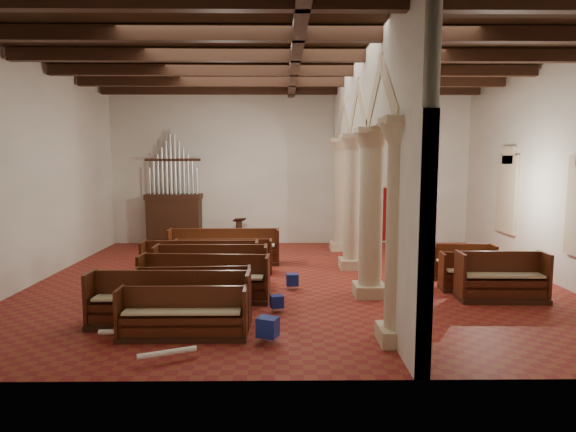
# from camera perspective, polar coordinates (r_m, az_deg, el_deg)

# --- Properties ---
(floor) EXTENTS (14.00, 14.00, 0.00)m
(floor) POSITION_cam_1_polar(r_m,az_deg,el_deg) (13.38, 0.77, -7.68)
(floor) COLOR maroon
(floor) RESTS_ON ground
(ceiling) EXTENTS (14.00, 14.00, 0.00)m
(ceiling) POSITION_cam_1_polar(r_m,az_deg,el_deg) (13.22, 0.81, 18.39)
(ceiling) COLOR black
(ceiling) RESTS_ON wall_back
(wall_back) EXTENTS (14.00, 0.02, 6.00)m
(wall_back) POSITION_cam_1_polar(r_m,az_deg,el_deg) (18.95, 0.33, 5.77)
(wall_back) COLOR white
(wall_back) RESTS_ON floor
(wall_front) EXTENTS (14.00, 0.02, 6.00)m
(wall_front) POSITION_cam_1_polar(r_m,az_deg,el_deg) (6.96, 2.03, 3.94)
(wall_front) COLOR white
(wall_front) RESTS_ON floor
(wall_left) EXTENTS (0.02, 12.00, 6.00)m
(wall_left) POSITION_cam_1_polar(r_m,az_deg,el_deg) (14.57, -28.02, 4.65)
(wall_left) COLOR white
(wall_left) RESTS_ON floor
(wall_right) EXTENTS (0.02, 12.00, 6.00)m
(wall_right) POSITION_cam_1_polar(r_m,az_deg,el_deg) (14.88, 28.95, 4.63)
(wall_right) COLOR white
(wall_right) RESTS_ON floor
(ceiling_beams) EXTENTS (13.80, 11.80, 0.30)m
(ceiling_beams) POSITION_cam_1_polar(r_m,az_deg,el_deg) (13.18, 0.81, 17.62)
(ceiling_beams) COLOR #321910
(ceiling_beams) RESTS_ON wall_back
(arcade) EXTENTS (0.90, 11.90, 6.00)m
(arcade) POSITION_cam_1_polar(r_m,az_deg,el_deg) (13.12, 8.75, 7.68)
(arcade) COLOR beige
(arcade) RESTS_ON floor
(window_right_b) EXTENTS (0.03, 1.00, 2.20)m
(window_right_b) POSITION_cam_1_polar(r_m,az_deg,el_deg) (17.12, 24.62, 2.35)
(window_right_b) COLOR #2F6B51
(window_right_b) RESTS_ON wall_right
(window_back) EXTENTS (1.00, 0.03, 2.20)m
(window_back) POSITION_cam_1_polar(r_m,az_deg,el_deg) (19.69, 15.06, 3.24)
(window_back) COLOR #2F6B51
(window_back) RESTS_ON wall_back
(pipe_organ) EXTENTS (2.10, 0.85, 4.40)m
(pipe_organ) POSITION_cam_1_polar(r_m,az_deg,el_deg) (19.01, -13.33, 0.67)
(pipe_organ) COLOR #321910
(pipe_organ) RESTS_ON floor
(lectern) EXTENTS (0.54, 0.58, 1.09)m
(lectern) POSITION_cam_1_polar(r_m,az_deg,el_deg) (18.74, -5.83, -2.11)
(lectern) COLOR #3E2913
(lectern) RESTS_ON floor
(dossal_curtain) EXTENTS (1.80, 0.07, 2.17)m
(dossal_curtain) POSITION_cam_1_polar(r_m,az_deg,el_deg) (19.37, 10.74, 0.23)
(dossal_curtain) COLOR maroon
(dossal_curtain) RESTS_ON floor
(processional_banner) EXTENTS (0.60, 0.76, 2.62)m
(processional_banner) POSITION_cam_1_polar(r_m,az_deg,el_deg) (18.87, 14.20, -1.06)
(processional_banner) COLOR #321910
(processional_banner) RESTS_ON floor
(hymnal_box_a) EXTENTS (0.45, 0.41, 0.36)m
(hymnal_box_a) POSITION_cam_1_polar(r_m,az_deg,el_deg) (9.05, -2.41, -13.01)
(hymnal_box_a) COLOR navy
(hymnal_box_a) RESTS_ON floor
(hymnal_box_b) EXTENTS (0.32, 0.29, 0.27)m
(hymnal_box_b) POSITION_cam_1_polar(r_m,az_deg,el_deg) (10.70, -1.34, -10.10)
(hymnal_box_b) COLOR navy
(hymnal_box_b) RESTS_ON floor
(hymnal_box_c) EXTENTS (0.33, 0.28, 0.30)m
(hymnal_box_c) POSITION_cam_1_polar(r_m,az_deg,el_deg) (12.47, 0.51, -7.56)
(hymnal_box_c) COLOR navy
(hymnal_box_c) RESTS_ON floor
(tube_heater_a) EXTENTS (0.93, 0.45, 0.10)m
(tube_heater_a) POSITION_cam_1_polar(r_m,az_deg,el_deg) (8.50, -14.12, -15.43)
(tube_heater_a) COLOR white
(tube_heater_a) RESTS_ON floor
(tube_heater_b) EXTENTS (1.01, 0.15, 0.10)m
(tube_heater_b) POSITION_cam_1_polar(r_m,az_deg,el_deg) (9.65, -18.62, -12.86)
(tube_heater_b) COLOR white
(tube_heater_b) RESTS_ON floor
(nave_pew_0) EXTENTS (2.42, 0.64, 0.95)m
(nave_pew_0) POSITION_cam_1_polar(r_m,az_deg,el_deg) (9.44, -12.35, -12.09)
(nave_pew_0) COLOR #321910
(nave_pew_0) RESTS_ON floor
(nave_pew_1) EXTENTS (3.25, 0.79, 1.10)m
(nave_pew_1) POSITION_cam_1_polar(r_m,az_deg,el_deg) (10.10, -13.85, -10.59)
(nave_pew_1) COLOR #321910
(nave_pew_1) RESTS_ON floor
(nave_pew_2) EXTENTS (2.59, 0.79, 0.95)m
(nave_pew_2) POSITION_cam_1_polar(r_m,az_deg,el_deg) (11.00, -11.19, -9.33)
(nave_pew_2) COLOR #321910
(nave_pew_2) RESTS_ON floor
(nave_pew_3) EXTENTS (3.10, 0.91, 1.09)m
(nave_pew_3) POSITION_cam_1_polar(r_m,az_deg,el_deg) (11.65, -9.87, -8.15)
(nave_pew_3) COLOR #321910
(nave_pew_3) RESTS_ON floor
(nave_pew_4) EXTENTS (2.88, 0.78, 1.15)m
(nave_pew_4) POSITION_cam_1_polar(r_m,az_deg,el_deg) (12.55, -9.09, -6.95)
(nave_pew_4) COLOR #321910
(nave_pew_4) RESTS_ON floor
(nave_pew_5) EXTENTS (3.22, 0.77, 1.08)m
(nave_pew_5) POSITION_cam_1_polar(r_m,az_deg,el_deg) (13.62, -10.34, -5.99)
(nave_pew_5) COLOR #321910
(nave_pew_5) RESTS_ON floor
(nave_pew_6) EXTENTS (2.86, 0.68, 0.98)m
(nave_pew_6) POSITION_cam_1_polar(r_m,az_deg,el_deg) (14.33, -7.66, -5.43)
(nave_pew_6) COLOR #321910
(nave_pew_6) RESTS_ON floor
(nave_pew_7) EXTENTS (3.52, 0.78, 1.12)m
(nave_pew_7) POSITION_cam_1_polar(r_m,az_deg,el_deg) (15.50, -7.59, -4.33)
(nave_pew_7) COLOR #321910
(nave_pew_7) RESTS_ON floor
(aisle_pew_0) EXTENTS (2.07, 0.82, 1.15)m
(aisle_pew_0) POSITION_cam_1_polar(r_m,az_deg,el_deg) (12.55, 23.98, -7.41)
(aisle_pew_0) COLOR #321910
(aisle_pew_0) RESTS_ON floor
(aisle_pew_1) EXTENTS (1.83, 0.75, 0.96)m
(aisle_pew_1) POSITION_cam_1_polar(r_m,az_deg,el_deg) (13.25, 21.41, -6.86)
(aisle_pew_1) COLOR #321910
(aisle_pew_1) RESTS_ON floor
(aisle_pew_2) EXTENTS (1.77, 0.70, 0.96)m
(aisle_pew_2) POSITION_cam_1_polar(r_m,az_deg,el_deg) (14.40, 19.98, -5.73)
(aisle_pew_2) COLOR #321910
(aisle_pew_2) RESTS_ON floor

